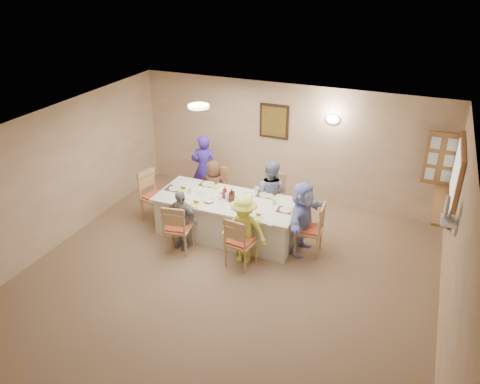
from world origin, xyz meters
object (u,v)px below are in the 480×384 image
at_px(diner_front_right, 244,230).
at_px(chair_back_left, 217,190).
at_px(chair_back_right, 272,199).
at_px(serving_hatch, 456,178).
at_px(dining_table, 228,217).
at_px(chair_front_left, 178,227).
at_px(chair_left_end, 156,196).
at_px(desk_fan, 449,211).
at_px(caregiver, 204,168).
at_px(chair_front_right, 241,241).
at_px(chair_right_end, 309,229).
at_px(diner_back_right, 271,194).
at_px(diner_right_end, 302,218).
at_px(diner_front_left, 181,219).
at_px(condiment_ketchup, 225,192).
at_px(diner_back_left, 214,187).

bearing_deg(diner_front_right, chair_back_left, 125.65).
bearing_deg(chair_back_right, serving_hatch, -4.36).
bearing_deg(serving_hatch, dining_table, -167.55).
bearing_deg(chair_front_left, chair_left_end, -49.83).
bearing_deg(serving_hatch, desk_fan, -94.66).
height_order(serving_hatch, caregiver, serving_hatch).
height_order(chair_back_right, chair_front_right, chair_back_right).
bearing_deg(chair_left_end, diner_front_right, -95.61).
xyz_separation_m(dining_table, chair_back_right, (0.60, 0.80, 0.11)).
distance_m(desk_fan, chair_right_end, 2.39).
bearing_deg(diner_front_right, diner_back_right, 86.62).
bearing_deg(diner_right_end, chair_back_right, 53.11).
distance_m(desk_fan, diner_right_end, 2.43).
bearing_deg(serving_hatch, diner_front_left, -160.85).
bearing_deg(chair_front_right, dining_table, -45.33).
bearing_deg(chair_left_end, chair_front_right, -98.47).
xyz_separation_m(diner_right_end, caregiver, (-2.47, 1.15, 0.06)).
xyz_separation_m(desk_fan, condiment_ketchup, (-3.68, 0.55, -0.67)).
relative_size(serving_hatch, chair_back_right, 1.54).
height_order(desk_fan, diner_back_left, desk_fan).
height_order(desk_fan, chair_left_end, desk_fan).
height_order(dining_table, caregiver, caregiver).
relative_size(chair_back_left, chair_back_right, 0.94).
distance_m(desk_fan, diner_front_left, 4.34).
bearing_deg(chair_right_end, diner_front_right, -58.05).
xyz_separation_m(diner_right_end, condiment_ketchup, (-1.48, 0.02, 0.21)).
distance_m(chair_back_left, chair_left_end, 1.24).
bearing_deg(serving_hatch, diner_back_right, -177.36).
xyz_separation_m(chair_left_end, diner_back_left, (0.95, 0.68, 0.07)).
distance_m(desk_fan, diner_back_left, 4.50).
bearing_deg(chair_right_end, condiment_ketchup, -94.51).
bearing_deg(chair_back_right, dining_table, -131.67).
xyz_separation_m(desk_fan, diner_right_end, (-2.20, 0.53, -0.87)).
bearing_deg(dining_table, chair_front_left, -126.87).
xyz_separation_m(desk_fan, chair_front_right, (-3.02, -0.27, -1.07)).
bearing_deg(dining_table, diner_front_right, -48.58).
height_order(chair_left_end, diner_right_end, diner_right_end).
relative_size(chair_left_end, condiment_ketchup, 4.18).
bearing_deg(dining_table, chair_left_end, 180.00).
xyz_separation_m(desk_fan, diner_back_left, (-4.22, 1.21, -0.97)).
xyz_separation_m(serving_hatch, caregiver, (-4.78, 0.33, -0.77)).
height_order(chair_front_left, caregiver, caregiver).
xyz_separation_m(desk_fan, dining_table, (-3.62, 0.53, -1.17)).
distance_m(serving_hatch, chair_left_end, 5.44).
height_order(diner_front_right, caregiver, caregiver).
height_order(chair_back_right, diner_back_right, diner_back_right).
bearing_deg(condiment_ketchup, diner_front_right, -46.85).
height_order(chair_front_right, diner_back_left, diner_back_left).
xyz_separation_m(chair_front_right, caregiver, (-1.65, 1.95, 0.25)).
bearing_deg(diner_front_right, chair_left_end, 159.07).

